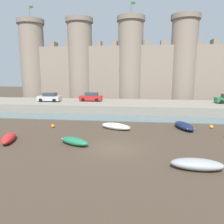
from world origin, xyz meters
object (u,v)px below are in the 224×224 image
Objects in this scene: rowboat_midflat_right at (184,126)px; mooring_buoy_off_centre at (53,126)px; rowboat_midflat_left at (74,141)px; car_quay_east at (91,97)px; car_quay_centre_west at (49,97)px; rowboat_near_channel_left at (9,138)px; rowboat_midflat_centre at (116,126)px; mooring_buoy_mid_mud at (211,127)px; rowboat_foreground_left at (197,164)px.

mooring_buoy_off_centre is (-15.71, -1.37, -0.18)m from rowboat_midflat_right.
rowboat_midflat_left is 7.62× the size of mooring_buoy_off_centre.
car_quay_east is 7.54m from car_quay_centre_west.
rowboat_near_channel_left reaches higher than rowboat_midflat_centre.
car_quay_centre_west reaches higher than rowboat_near_channel_left.
rowboat_midflat_left is at bearing -81.81° from car_quay_east.
rowboat_midflat_right is at bearing 32.70° from rowboat_midflat_left.
car_quay_east is at bearing 144.19° from mooring_buoy_mid_mud.
rowboat_foreground_left reaches higher than mooring_buoy_off_centre.
rowboat_near_channel_left reaches higher than mooring_buoy_mid_mud.
rowboat_midflat_left is 16.59m from mooring_buoy_mid_mud.
rowboat_foreground_left reaches higher than rowboat_midflat_left.
car_quay_east is (-2.96, 20.56, 1.81)m from rowboat_midflat_left.
car_quay_centre_west is (-13.56, 12.97, 1.79)m from rowboat_midflat_centre.
mooring_buoy_off_centre is at bearing 70.01° from rowboat_near_channel_left.
rowboat_midflat_left reaches higher than mooring_buoy_mid_mud.
rowboat_midflat_centre is at bearing 31.44° from rowboat_near_channel_left.
rowboat_foreground_left is 11.37m from rowboat_midflat_right.
mooring_buoy_off_centre is at bearing -175.00° from rowboat_midflat_right.
rowboat_near_channel_left is 6.17m from mooring_buoy_off_centre.
rowboat_midflat_left is (6.56, -0.06, -0.04)m from rowboat_near_channel_left.
car_quay_centre_west is at bearing 101.28° from rowboat_near_channel_left.
rowboat_midflat_right reaches higher than rowboat_midflat_centre.
car_quay_centre_west reaches higher than rowboat_midflat_left.
rowboat_midflat_right is at bearing 21.91° from rowboat_near_channel_left.
rowboat_foreground_left is (16.50, -4.12, -0.00)m from rowboat_near_channel_left.
mooring_buoy_off_centre is (-14.39, 9.92, -0.19)m from rowboat_foreground_left.
rowboat_midflat_left is 7.36m from mooring_buoy_off_centre.
rowboat_midflat_centre is 15.88m from car_quay_east.
mooring_buoy_off_centre is (2.11, 5.79, -0.19)m from rowboat_near_channel_left.
car_quay_centre_west reaches higher than mooring_buoy_mid_mud.
rowboat_foreground_left is 8.87× the size of mooring_buoy_mid_mud.
rowboat_midflat_right is at bearing 8.38° from rowboat_midflat_centre.
car_quay_centre_west is at bearing -168.13° from car_quay_east.
rowboat_foreground_left is at bearing -14.04° from rowboat_near_channel_left.
mooring_buoy_mid_mud is at bearing 28.47° from rowboat_midflat_left.
mooring_buoy_off_centre is at bearing 145.43° from rowboat_foreground_left.
rowboat_foreground_left is 17.48m from mooring_buoy_off_centre.
car_quay_east reaches higher than mooring_buoy_mid_mud.
mooring_buoy_mid_mud is at bearing 11.57° from rowboat_midflat_right.
car_quay_east is 1.00× the size of car_quay_centre_west.
mooring_buoy_mid_mud is 21.72m from car_quay_east.
car_quay_centre_west is (-24.92, 11.11, 1.98)m from mooring_buoy_mid_mud.
rowboat_midflat_right is (11.25, 7.23, 0.03)m from rowboat_midflat_left.
rowboat_foreground_left is 27.85m from car_quay_east.
rowboat_foreground_left reaches higher than rowboat_midflat_centre.
rowboat_midflat_centre is 9.50× the size of mooring_buoy_mid_mud.
rowboat_foreground_left is 30.77m from car_quay_centre_west.
rowboat_midflat_centre is 0.93× the size of rowboat_midflat_right.
rowboat_midflat_left is 20.85m from car_quay_east.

